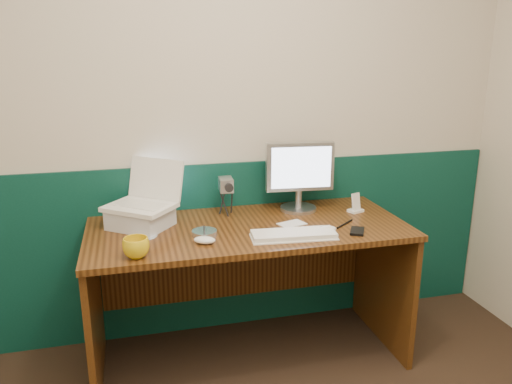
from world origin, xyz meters
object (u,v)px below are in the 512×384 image
object	(u,v)px
laptop	(138,184)
monitor	(299,178)
keyboard	(294,235)
mug	(136,248)
camcorder	(226,196)
desk	(249,293)

from	to	relation	value
laptop	monitor	xyz separation A→B (m)	(0.86, 0.07, -0.04)
laptop	keyboard	xyz separation A→B (m)	(0.70, -0.33, -0.21)
monitor	mug	bearing A→B (deg)	-147.41
laptop	monitor	bearing A→B (deg)	42.91
camcorder	desk	bearing A→B (deg)	-67.20
desk	mug	size ratio (longest dim) A/B	14.09
desk	keyboard	distance (m)	0.47
laptop	mug	size ratio (longest dim) A/B	2.77
laptop	camcorder	xyz separation A→B (m)	(0.45, 0.09, -0.12)
monitor	mug	size ratio (longest dim) A/B	3.26
desk	keyboard	bearing A→B (deg)	-51.12
laptop	keyboard	world-z (taller)	laptop
keyboard	camcorder	world-z (taller)	camcorder
keyboard	mug	xyz separation A→B (m)	(-0.73, -0.06, 0.03)
mug	camcorder	distance (m)	0.68
monitor	mug	world-z (taller)	monitor
laptop	monitor	size ratio (longest dim) A/B	0.85
mug	laptop	bearing A→B (deg)	85.56
desk	camcorder	distance (m)	0.53
camcorder	laptop	bearing A→B (deg)	-165.03
monitor	keyboard	world-z (taller)	monitor
desk	laptop	distance (m)	0.81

